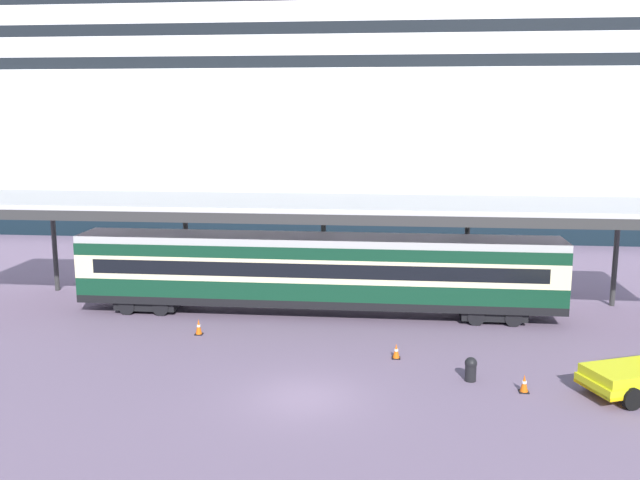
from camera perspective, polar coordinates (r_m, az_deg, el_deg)
name	(u,v)px	position (r m, az deg, el deg)	size (l,w,h in m)	color
ground_plane	(304,397)	(26.29, -1.28, -12.69)	(400.00, 400.00, 0.00)	slate
cruise_ship	(444,85)	(71.10, 10.08, 12.34)	(152.15, 30.95, 36.79)	black
platform_canopy	(318,205)	(35.59, -0.17, 2.84)	(39.22, 6.33, 5.86)	#B7B7B7
train_carriage	(317,271)	(35.77, -0.24, -2.51)	(24.60, 2.81, 4.11)	black
traffic_cone_near	(396,351)	(30.15, 6.24, -9.01)	(0.36, 0.36, 0.65)	black
traffic_cone_mid	(524,384)	(27.65, 16.32, -11.18)	(0.36, 0.36, 0.69)	black
traffic_cone_far	(199,327)	(33.52, -9.87, -7.00)	(0.36, 0.36, 0.75)	black
quay_bollard	(471,368)	(28.18, 12.20, -10.19)	(0.48, 0.48, 0.96)	black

